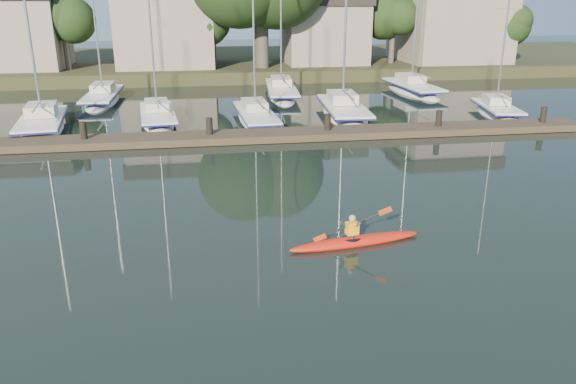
{
  "coord_description": "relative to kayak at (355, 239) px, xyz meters",
  "views": [
    {
      "loc": [
        -3.42,
        -13.54,
        6.99
      ],
      "look_at": [
        -0.86,
        2.58,
        1.2
      ],
      "focal_mm": 35.0,
      "sensor_mm": 36.0,
      "label": 1
    }
  ],
  "objects": [
    {
      "name": "sailboat_6",
      "position": [
        1.63,
        25.97,
        -0.35
      ],
      "size": [
        2.91,
        10.18,
        15.96
      ],
      "rotation": [
        0.0,
        0.0,
        -0.08
      ],
      "color": "white",
      "rests_on": "ground"
    },
    {
      "name": "sailboat_5",
      "position": [
        -10.86,
        25.26,
        -0.34
      ],
      "size": [
        2.13,
        8.77,
        14.49
      ],
      "rotation": [
        0.0,
        0.0,
        -0.01
      ],
      "color": "white",
      "rests_on": "ground"
    },
    {
      "name": "sailboat_7",
      "position": [
        11.46,
        25.48,
        -0.37
      ],
      "size": [
        2.8,
        8.71,
        13.84
      ],
      "rotation": [
        0.0,
        0.0,
        0.06
      ],
      "color": "white",
      "rests_on": "ground"
    },
    {
      "name": "sailboat_2",
      "position": [
        -1.13,
        17.45,
        -0.33
      ],
      "size": [
        2.34,
        8.42,
        13.81
      ],
      "rotation": [
        0.0,
        0.0,
        0.05
      ],
      "color": "white",
      "rests_on": "ground"
    },
    {
      "name": "shore",
      "position": [
        0.72,
        39.25,
        3.07
      ],
      "size": [
        90.0,
        25.25,
        12.75
      ],
      "color": "#29351A",
      "rests_on": "ground"
    },
    {
      "name": "dock",
      "position": [
        -0.89,
        12.96,
        0.04
      ],
      "size": [
        34.0,
        2.0,
        1.8
      ],
      "color": "#433626",
      "rests_on": "ground"
    },
    {
      "name": "kayak",
      "position": [
        0.0,
        0.0,
        0.0
      ],
      "size": [
        4.18,
        1.19,
        1.33
      ],
      "rotation": [
        0.0,
        0.0,
        0.15
      ],
      "color": "red",
      "rests_on": "ground"
    },
    {
      "name": "sailboat_4",
      "position": [
        13.64,
        17.02,
        -0.33
      ],
      "size": [
        3.05,
        6.56,
        10.74
      ],
      "rotation": [
        0.0,
        0.0,
        -0.19
      ],
      "color": "white",
      "rests_on": "ground"
    },
    {
      "name": "sailboat_3",
      "position": [
        4.25,
        18.06,
        -0.37
      ],
      "size": [
        2.97,
        9.05,
        14.36
      ],
      "rotation": [
        0.0,
        0.0,
        -0.07
      ],
      "color": "white",
      "rests_on": "ground"
    },
    {
      "name": "sailboat_0",
      "position": [
        -12.84,
        17.13,
        -0.37
      ],
      "size": [
        3.31,
        8.34,
        12.87
      ],
      "rotation": [
        0.0,
        0.0,
        0.13
      ],
      "color": "white",
      "rests_on": "ground"
    },
    {
      "name": "sailboat_1",
      "position": [
        -6.75,
        18.23,
        -0.34
      ],
      "size": [
        2.77,
        8.13,
        13.03
      ],
      "rotation": [
        0.0,
        0.0,
        0.1
      ],
      "color": "white",
      "rests_on": "ground"
    },
    {
      "name": "ground",
      "position": [
        -0.89,
        -1.04,
        -0.16
      ],
      "size": [
        160.0,
        160.0,
        0.0
      ],
      "primitive_type": "plane",
      "color": "black",
      "rests_on": "ground"
    }
  ]
}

